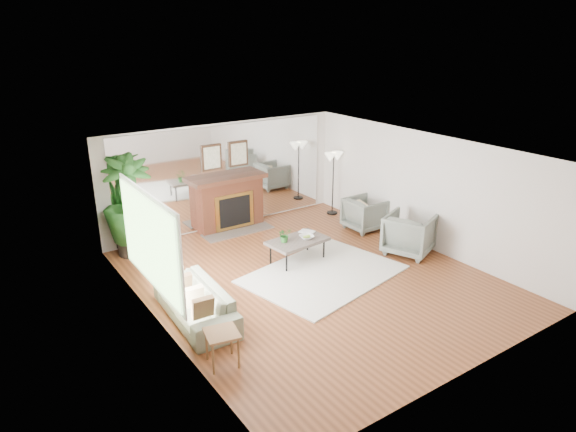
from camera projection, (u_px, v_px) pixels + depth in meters
ground at (312, 279)px, 9.86m from camera, size 7.00×7.00×0.00m
wall_left at (157, 256)px, 7.86m from camera, size 0.02×7.00×2.50m
wall_right at (425, 191)px, 11.01m from camera, size 0.02×7.00×2.50m
wall_back at (225, 176)px, 12.14m from camera, size 6.00×0.02×2.50m
mirror_panel at (225, 176)px, 12.13m from camera, size 5.40×0.04×2.40m
window_panel at (149, 241)px, 8.15m from camera, size 0.04×2.40×1.50m
fireplace at (230, 202)px, 12.17m from camera, size 1.85×0.83×2.05m
area_rug at (323, 274)px, 10.02m from camera, size 3.29×2.64×0.03m
coffee_table at (298, 241)px, 10.45m from camera, size 1.28×0.83×0.49m
sofa at (195, 303)px, 8.42m from camera, size 0.88×2.04×0.59m
armchair_back at (365, 214)px, 12.19m from camera, size 0.85×0.82×0.77m
armchair_front at (409, 234)px, 10.87m from camera, size 1.25×1.23×0.87m
side_table at (222, 337)px, 7.22m from camera, size 0.54×0.54×0.52m
potted_ficus at (128, 203)px, 10.59m from camera, size 1.11×1.11×2.12m
floor_lamp at (334, 162)px, 12.88m from camera, size 0.53×0.29×1.62m
tabletop_plant at (284, 235)px, 10.28m from camera, size 0.28×0.24×0.29m
fruit_bowl at (307, 237)px, 10.48m from camera, size 0.32×0.32×0.07m
book at (305, 234)px, 10.72m from camera, size 0.34×0.38×0.02m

